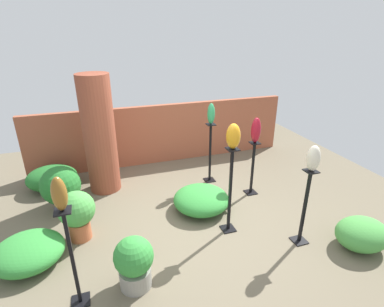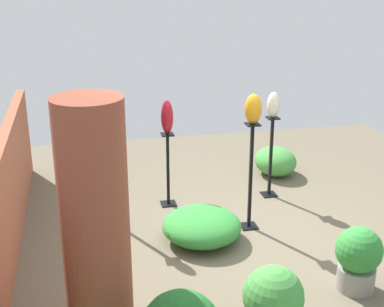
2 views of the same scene
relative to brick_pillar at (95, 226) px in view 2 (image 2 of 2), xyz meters
name	(u,v)px [view 2 (image 2 of 2)]	position (x,y,z in m)	size (l,w,h in m)	color
ground_plane	(228,242)	(1.34, -1.51, -1.06)	(8.00, 8.00, 0.00)	#6B604C
brick_wall_back	(5,211)	(1.34, 0.88, -0.41)	(5.60, 0.12, 1.29)	#9E5138
brick_pillar	(95,226)	(0.00, 0.00, 0.00)	(0.55, 0.55, 2.11)	brown
pedestal_ivory	(271,160)	(2.50, -2.43, -0.55)	(0.20, 0.20, 1.12)	black
pedestal_jade	(119,188)	(1.96, -0.34, -0.52)	(0.20, 0.20, 1.17)	black
pedestal_amber	(250,181)	(1.65, -1.86, -0.45)	(0.20, 0.20, 1.31)	black
pedestal_ruby	(168,173)	(2.50, -1.02, -0.61)	(0.20, 0.20, 0.99)	black
art_vase_ivory	(274,105)	(2.50, -2.43, 0.23)	(0.17, 0.17, 0.34)	beige
art_vase_jade	(116,120)	(1.96, -0.34, 0.30)	(0.14, 0.14, 0.39)	#2D9356
art_vase_amber	(253,109)	(1.65, -1.86, 0.43)	(0.19, 0.20, 0.35)	orange
art_vase_ruby	(167,117)	(2.50, -1.02, 0.15)	(0.17, 0.16, 0.44)	maroon
potted_plant_front_right	(358,257)	(0.18, -2.48, -0.70)	(0.46, 0.46, 0.66)	gray
potted_plant_near_pillar	(273,302)	(-0.44, -1.37, -0.62)	(0.50, 0.50, 0.74)	#B25B38
foliage_bed_east	(202,226)	(1.46, -1.23, -0.88)	(0.92, 0.92, 0.36)	#338C38
foliage_bed_center	(275,161)	(3.21, -2.79, -0.85)	(0.73, 0.61, 0.42)	#479942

